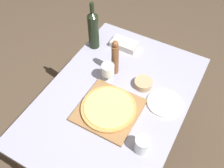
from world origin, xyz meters
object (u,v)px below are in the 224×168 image
Objects in this scene: pizza at (109,108)px; wine_bottle at (93,29)px; pepper_mill at (115,58)px; wine_glass at (108,70)px; small_bowl at (143,84)px.

pizza is 0.59m from wine_bottle.
wine_bottle is 1.35× the size of pepper_mill.
pepper_mill reaches higher than wine_glass.
small_bowl is at bearing 70.43° from pizza.
wine_glass is 0.24m from small_bowl.
wine_glass is at bearing -163.65° from small_bowl.
wine_bottle is (-0.37, 0.44, 0.12)m from pizza.
wine_glass reaches higher than pizza.
pizza is 2.46× the size of wine_glass.
pizza is 0.29m from small_bowl.
pepper_mill is 2.00× the size of wine_glass.
wine_glass is (-0.01, -0.08, -0.04)m from pepper_mill.
small_bowl is at bearing -5.21° from pepper_mill.
pizza is 1.23× the size of pepper_mill.
pepper_mill is (-0.12, 0.29, 0.10)m from pizza.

